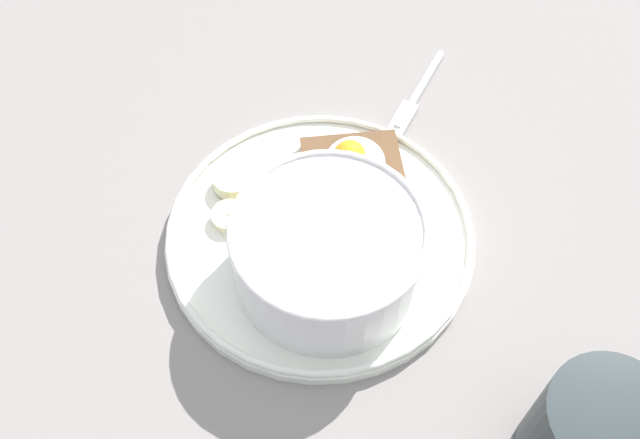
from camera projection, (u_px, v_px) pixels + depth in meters
ground_plane at (320, 246)px, 60.78cm from camera, size 120.00×120.00×2.00cm
plate at (320, 234)px, 59.29cm from camera, size 25.70×25.70×1.60cm
oatmeal_bowl at (328, 251)px, 54.20cm from camera, size 14.98×14.98×6.62cm
toast_slice at (354, 174)px, 61.79cm from camera, size 11.06×11.06×1.11cm
poached_egg at (353, 161)px, 60.28cm from camera, size 5.51×6.97×3.43cm
banana_slice_front at (267, 195)px, 60.55cm from camera, size 3.96×3.95×1.31cm
banana_slice_left at (260, 167)px, 62.41cm from camera, size 4.45×4.47×1.12cm
banana_slice_back at (233, 182)px, 61.29cm from camera, size 3.99×3.90×1.49cm
banana_slice_right at (229, 216)px, 59.43cm from camera, size 3.44×3.41×1.10cm
coffee_mug at (593, 439)px, 45.85cm from camera, size 8.28×8.28×9.14cm
knife at (413, 101)px, 68.32cm from camera, size 14.58×4.43×0.80cm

